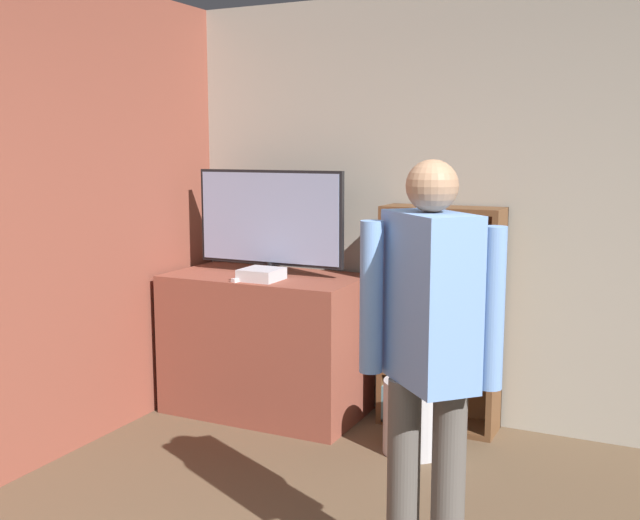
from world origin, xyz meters
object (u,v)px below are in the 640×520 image
object	(u,v)px
waste_bin	(414,416)
bookshelf	(430,319)
game_console	(262,274)
person	(429,346)
television	(270,220)

from	to	relation	value
waste_bin	bookshelf	bearing A→B (deg)	97.65
waste_bin	game_console	bearing A→B (deg)	177.23
bookshelf	waste_bin	size ratio (longest dim) A/B	3.26
game_console	person	xyz separation A→B (m)	(1.51, -1.36, 0.05)
game_console	bookshelf	size ratio (longest dim) A/B	0.17
game_console	person	distance (m)	2.03
television	bookshelf	distance (m)	1.21
bookshelf	television	bearing A→B (deg)	-170.45
television	person	distance (m)	2.27
game_console	waste_bin	bearing A→B (deg)	-2.77
person	television	bearing A→B (deg)	179.56
television	bookshelf	size ratio (longest dim) A/B	0.75
television	game_console	bearing A→B (deg)	-73.16
person	game_console	bearing A→B (deg)	-177.10
television	waste_bin	bearing A→B (deg)	-14.77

